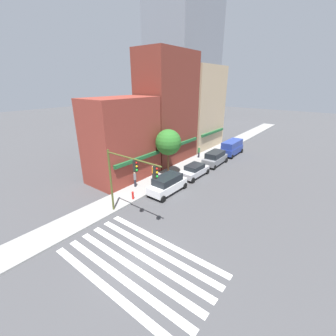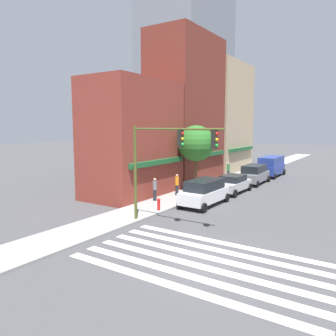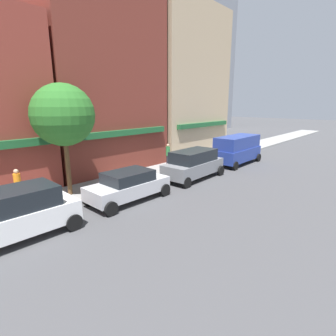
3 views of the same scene
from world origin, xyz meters
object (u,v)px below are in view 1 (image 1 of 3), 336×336
(traffic_signal, at_px, (127,173))
(suv_grey, at_px, (215,158))
(pedestrian_orange_vest, at_px, (153,172))
(fire_hydrant, at_px, (133,195))
(sedan_silver, at_px, (195,170))
(street_tree, at_px, (168,142))
(van_blue, at_px, (232,147))
(pedestrian_grey_coat, at_px, (135,179))
(suv_white, at_px, (168,184))
(pedestrian_green_top, at_px, (199,152))

(traffic_signal, xyz_separation_m, suv_grey, (17.17, 0.53, -3.32))
(pedestrian_orange_vest, distance_m, fire_hydrant, 5.20)
(fire_hydrant, bearing_deg, sedan_silver, -10.61)
(street_tree, bearing_deg, van_blue, -11.76)
(pedestrian_grey_coat, bearing_deg, suv_grey, 123.18)
(traffic_signal, bearing_deg, van_blue, 1.31)
(sedan_silver, bearing_deg, traffic_signal, -176.49)
(sedan_silver, height_order, pedestrian_orange_vest, pedestrian_orange_vest)
(van_blue, xyz_separation_m, pedestrian_grey_coat, (-18.52, 3.62, -0.21))
(van_blue, height_order, pedestrian_orange_vest, van_blue)
(sedan_silver, height_order, suv_grey, suv_grey)
(traffic_signal, height_order, van_blue, traffic_signal)
(sedan_silver, height_order, van_blue, van_blue)
(pedestrian_grey_coat, distance_m, street_tree, 6.11)
(suv_white, bearing_deg, pedestrian_grey_coat, 110.67)
(suv_grey, bearing_deg, suv_white, 178.36)
(van_blue, height_order, pedestrian_grey_coat, van_blue)
(traffic_signal, height_order, pedestrian_green_top, traffic_signal)
(pedestrian_grey_coat, bearing_deg, van_blue, 128.32)
(suv_grey, bearing_deg, fire_hydrant, 171.76)
(traffic_signal, relative_size, sedan_silver, 1.34)
(sedan_silver, relative_size, suv_grey, 0.93)
(van_blue, bearing_deg, fire_hydrant, 174.76)
(traffic_signal, bearing_deg, fire_hydrant, 41.88)
(suv_grey, bearing_deg, pedestrian_orange_vest, 159.75)
(van_blue, relative_size, street_tree, 0.86)
(suv_grey, distance_m, pedestrian_green_top, 3.44)
(suv_grey, xyz_separation_m, pedestrian_green_top, (1.06, 3.27, 0.04))
(suv_white, relative_size, fire_hydrant, 5.62)
(traffic_signal, relative_size, fire_hydrant, 7.05)
(suv_grey, relative_size, fire_hydrant, 5.64)
(pedestrian_grey_coat, relative_size, street_tree, 0.30)
(pedestrian_green_top, height_order, fire_hydrant, pedestrian_green_top)
(van_blue, xyz_separation_m, street_tree, (-13.45, 2.80, 3.09))
(suv_grey, xyz_separation_m, fire_hydrant, (-14.69, 1.70, -0.42))
(suv_white, height_order, van_blue, van_blue)
(fire_hydrant, bearing_deg, pedestrian_orange_vest, 17.84)
(suv_grey, distance_m, fire_hydrant, 14.79)
(pedestrian_grey_coat, distance_m, pedestrian_green_top, 13.53)
(pedestrian_grey_coat, bearing_deg, traffic_signal, 0.74)
(suv_grey, xyz_separation_m, street_tree, (-7.39, 2.80, 3.35))
(traffic_signal, xyz_separation_m, van_blue, (23.23, 0.53, -3.06))
(suv_white, xyz_separation_m, pedestrian_orange_vest, (1.41, 3.29, 0.04))
(pedestrian_grey_coat, height_order, fire_hydrant, pedestrian_grey_coat)
(suv_grey, bearing_deg, street_tree, 157.62)
(suv_grey, distance_m, street_tree, 8.58)
(suv_white, distance_m, pedestrian_green_top, 12.66)
(fire_hydrant, bearing_deg, van_blue, -4.69)
(suv_white, relative_size, pedestrian_green_top, 2.67)
(street_tree, bearing_deg, suv_grey, -20.74)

